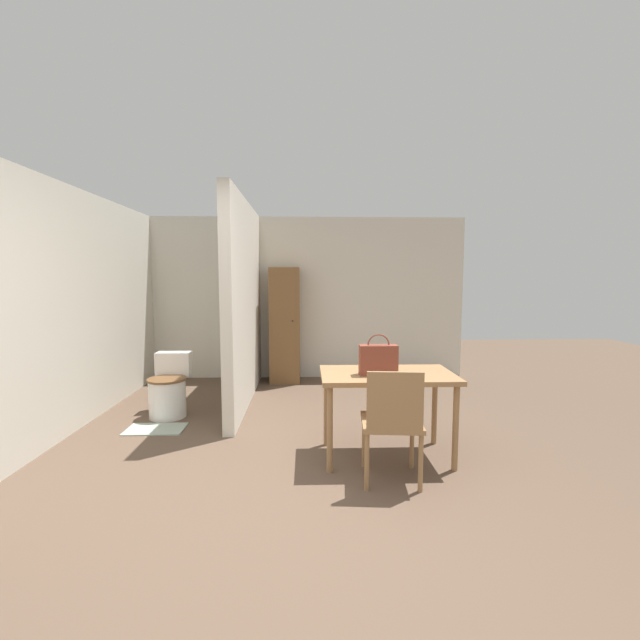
{
  "coord_description": "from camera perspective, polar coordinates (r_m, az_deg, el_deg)",
  "views": [
    {
      "loc": [
        0.19,
        -2.63,
        1.57
      ],
      "look_at": [
        0.34,
        1.86,
        1.12
      ],
      "focal_mm": 24.0,
      "sensor_mm": 36.0,
      "label": 1
    }
  ],
  "objects": [
    {
      "name": "handbag",
      "position": [
        3.65,
        7.78,
        -5.22
      ],
      "size": [
        0.32,
        0.12,
        0.35
      ],
      "color": "brown",
      "rests_on": "dining_table"
    },
    {
      "name": "wooden_chair",
      "position": [
        3.36,
        9.62,
        -12.98
      ],
      "size": [
        0.49,
        0.49,
        0.9
      ],
      "rotation": [
        0.0,
        0.0,
        -0.08
      ],
      "color": "#997047",
      "rests_on": "ground_plane"
    },
    {
      "name": "partition_wall",
      "position": [
        5.45,
        -10.01,
        2.21
      ],
      "size": [
        0.12,
        2.56,
        2.5
      ],
      "color": "beige",
      "rests_on": "ground_plane"
    },
    {
      "name": "toilet",
      "position": [
        5.23,
        -19.51,
        -8.79
      ],
      "size": [
        0.43,
        0.58,
        0.7
      ],
      "color": "white",
      "rests_on": "ground_plane"
    },
    {
      "name": "wall_left",
      "position": [
        5.25,
        -29.38,
        1.44
      ],
      "size": [
        0.12,
        5.04,
        2.5
      ],
      "color": "beige",
      "rests_on": "ground_plane"
    },
    {
      "name": "dining_table",
      "position": [
        3.79,
        8.91,
        -8.28
      ],
      "size": [
        1.14,
        0.69,
        0.75
      ],
      "color": "#997047",
      "rests_on": "ground_plane"
    },
    {
      "name": "ground_plane",
      "position": [
        3.07,
        -5.81,
        -25.13
      ],
      "size": [
        16.0,
        16.0,
        0.0
      ],
      "primitive_type": "plane",
      "color": "brown"
    },
    {
      "name": "wooden_cabinet",
      "position": [
        6.46,
        -4.7,
        -0.67
      ],
      "size": [
        0.45,
        0.49,
        1.72
      ],
      "color": "brown",
      "rests_on": "ground_plane"
    },
    {
      "name": "wall_back",
      "position": [
        6.74,
        -3.56,
        2.92
      ],
      "size": [
        5.34,
        0.12,
        2.5
      ],
      "color": "beige",
      "rests_on": "ground_plane"
    },
    {
      "name": "bath_mat",
      "position": [
        4.88,
        -21.09,
        -13.41
      ],
      "size": [
        0.59,
        0.36,
        0.01
      ],
      "color": "#99A899",
      "rests_on": "ground_plane"
    }
  ]
}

